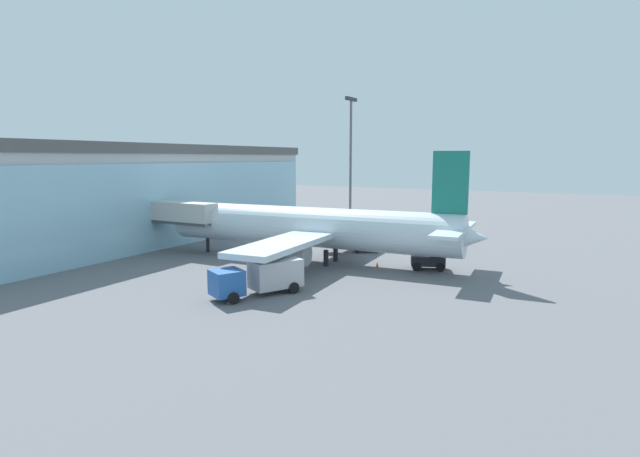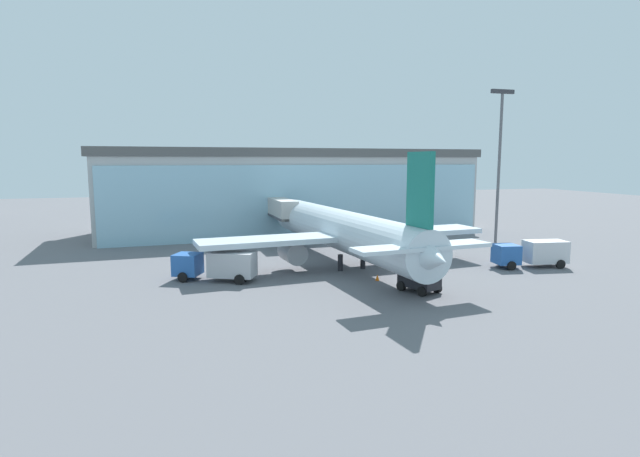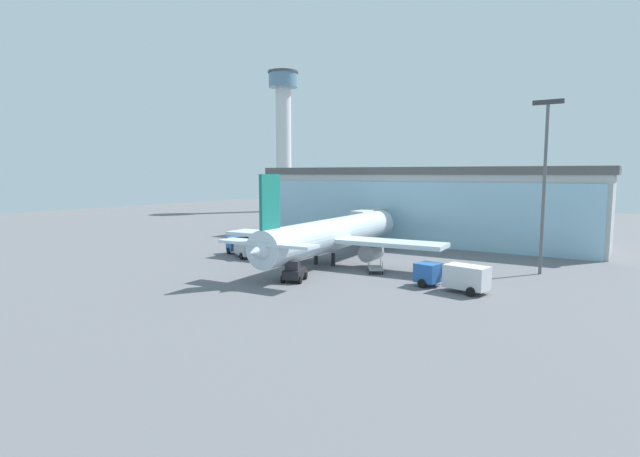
{
  "view_description": "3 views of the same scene",
  "coord_description": "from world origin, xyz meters",
  "px_view_note": "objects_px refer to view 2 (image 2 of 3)",
  "views": [
    {
      "loc": [
        -44.92,
        -17.27,
        10.73
      ],
      "look_at": [
        -0.58,
        7.99,
        3.43
      ],
      "focal_mm": 28.0,
      "sensor_mm": 36.0,
      "label": 1
    },
    {
      "loc": [
        -17.95,
        -38.66,
        10.65
      ],
      "look_at": [
        -3.62,
        8.91,
        3.86
      ],
      "focal_mm": 28.0,
      "sensor_mm": 36.0,
      "label": 2
    },
    {
      "loc": [
        32.79,
        -44.45,
        11.44
      ],
      "look_at": [
        -3.08,
        8.29,
        4.3
      ],
      "focal_mm": 28.0,
      "sensor_mm": 36.0,
      "label": 3
    }
  ],
  "objects_px": {
    "jet_bridge": "(276,207)",
    "fuel_truck": "(533,253)",
    "safety_cone_nose": "(377,277)",
    "baggage_cart": "(422,261)",
    "airplane": "(343,231)",
    "catering_truck": "(218,264)",
    "pushback_tug": "(420,280)",
    "apron_light_mast": "(500,154)",
    "safety_cone_wingtip": "(182,278)"
  },
  "relations": [
    {
      "from": "catering_truck",
      "to": "fuel_truck",
      "type": "height_order",
      "value": "same"
    },
    {
      "from": "pushback_tug",
      "to": "safety_cone_nose",
      "type": "xyz_separation_m",
      "value": [
        -1.77,
        4.66,
        -0.7
      ]
    },
    {
      "from": "jet_bridge",
      "to": "safety_cone_wingtip",
      "type": "distance_m",
      "value": 24.81
    },
    {
      "from": "apron_light_mast",
      "to": "pushback_tug",
      "type": "height_order",
      "value": "apron_light_mast"
    },
    {
      "from": "jet_bridge",
      "to": "fuel_truck",
      "type": "relative_size",
      "value": 1.98
    },
    {
      "from": "jet_bridge",
      "to": "safety_cone_wingtip",
      "type": "height_order",
      "value": "jet_bridge"
    },
    {
      "from": "baggage_cart",
      "to": "fuel_truck",
      "type": "bearing_deg",
      "value": 38.51
    },
    {
      "from": "airplane",
      "to": "baggage_cart",
      "type": "relative_size",
      "value": 10.94
    },
    {
      "from": "safety_cone_nose",
      "to": "catering_truck",
      "type": "bearing_deg",
      "value": 163.44
    },
    {
      "from": "baggage_cart",
      "to": "pushback_tug",
      "type": "relative_size",
      "value": 0.89
    },
    {
      "from": "pushback_tug",
      "to": "jet_bridge",
      "type": "bearing_deg",
      "value": -10.65
    },
    {
      "from": "jet_bridge",
      "to": "apron_light_mast",
      "type": "distance_m",
      "value": 29.61
    },
    {
      "from": "jet_bridge",
      "to": "safety_cone_nose",
      "type": "xyz_separation_m",
      "value": [
        3.85,
        -25.42,
        -4.11
      ]
    },
    {
      "from": "airplane",
      "to": "fuel_truck",
      "type": "xyz_separation_m",
      "value": [
        18.03,
        -6.1,
        -2.11
      ]
    },
    {
      "from": "catering_truck",
      "to": "pushback_tug",
      "type": "bearing_deg",
      "value": 176.67
    },
    {
      "from": "safety_cone_nose",
      "to": "safety_cone_wingtip",
      "type": "distance_m",
      "value": 17.37
    },
    {
      "from": "jet_bridge",
      "to": "fuel_truck",
      "type": "bearing_deg",
      "value": -140.53
    },
    {
      "from": "airplane",
      "to": "safety_cone_wingtip",
      "type": "relative_size",
      "value": 64.07
    },
    {
      "from": "fuel_truck",
      "to": "baggage_cart",
      "type": "xyz_separation_m",
      "value": [
        -10.44,
        3.52,
        -0.97
      ]
    },
    {
      "from": "fuel_truck",
      "to": "safety_cone_wingtip",
      "type": "relative_size",
      "value": 13.73
    },
    {
      "from": "baggage_cart",
      "to": "safety_cone_nose",
      "type": "height_order",
      "value": "baggage_cart"
    },
    {
      "from": "catering_truck",
      "to": "safety_cone_wingtip",
      "type": "distance_m",
      "value": 3.35
    },
    {
      "from": "catering_truck",
      "to": "pushback_tug",
      "type": "height_order",
      "value": "catering_truck"
    },
    {
      "from": "catering_truck",
      "to": "fuel_truck",
      "type": "xyz_separation_m",
      "value": [
        30.85,
        -3.32,
        0.0
      ]
    },
    {
      "from": "catering_truck",
      "to": "fuel_truck",
      "type": "bearing_deg",
      "value": -160.0
    },
    {
      "from": "catering_truck",
      "to": "baggage_cart",
      "type": "bearing_deg",
      "value": -153.29
    },
    {
      "from": "jet_bridge",
      "to": "catering_truck",
      "type": "xyz_separation_m",
      "value": [
        -9.82,
        -21.35,
        -2.92
      ]
    },
    {
      "from": "fuel_truck",
      "to": "safety_cone_nose",
      "type": "relative_size",
      "value": 13.73
    },
    {
      "from": "airplane",
      "to": "catering_truck",
      "type": "relative_size",
      "value": 4.68
    },
    {
      "from": "apron_light_mast",
      "to": "fuel_truck",
      "type": "relative_size",
      "value": 2.57
    },
    {
      "from": "jet_bridge",
      "to": "fuel_truck",
      "type": "distance_m",
      "value": 32.55
    },
    {
      "from": "fuel_truck",
      "to": "pushback_tug",
      "type": "relative_size",
      "value": 2.08
    },
    {
      "from": "fuel_truck",
      "to": "baggage_cart",
      "type": "height_order",
      "value": "fuel_truck"
    },
    {
      "from": "jet_bridge",
      "to": "safety_cone_wingtip",
      "type": "relative_size",
      "value": 27.22
    },
    {
      "from": "safety_cone_wingtip",
      "to": "apron_light_mast",
      "type": "bearing_deg",
      "value": 13.56
    },
    {
      "from": "airplane",
      "to": "pushback_tug",
      "type": "bearing_deg",
      "value": -172.26
    },
    {
      "from": "fuel_truck",
      "to": "pushback_tug",
      "type": "height_order",
      "value": "fuel_truck"
    },
    {
      "from": "pushback_tug",
      "to": "safety_cone_nose",
      "type": "height_order",
      "value": "pushback_tug"
    },
    {
      "from": "pushback_tug",
      "to": "airplane",
      "type": "bearing_deg",
      "value": -8.44
    },
    {
      "from": "jet_bridge",
      "to": "baggage_cart",
      "type": "relative_size",
      "value": 4.65
    },
    {
      "from": "pushback_tug",
      "to": "safety_cone_wingtip",
      "type": "height_order",
      "value": "pushback_tug"
    },
    {
      "from": "baggage_cart",
      "to": "safety_cone_wingtip",
      "type": "distance_m",
      "value": 23.49
    },
    {
      "from": "catering_truck",
      "to": "baggage_cart",
      "type": "height_order",
      "value": "catering_truck"
    },
    {
      "from": "apron_light_mast",
      "to": "safety_cone_nose",
      "type": "bearing_deg",
      "value": -148.01
    },
    {
      "from": "apron_light_mast",
      "to": "baggage_cart",
      "type": "bearing_deg",
      "value": -148.14
    },
    {
      "from": "safety_cone_wingtip",
      "to": "airplane",
      "type": "bearing_deg",
      "value": 7.96
    },
    {
      "from": "pushback_tug",
      "to": "safety_cone_nose",
      "type": "relative_size",
      "value": 6.61
    },
    {
      "from": "airplane",
      "to": "safety_cone_nose",
      "type": "xyz_separation_m",
      "value": [
        0.84,
        -6.85,
        -3.31
      ]
    },
    {
      "from": "safety_cone_wingtip",
      "to": "baggage_cart",
      "type": "bearing_deg",
      "value": -0.88
    },
    {
      "from": "jet_bridge",
      "to": "fuel_truck",
      "type": "xyz_separation_m",
      "value": [
        21.04,
        -24.67,
        -2.92
      ]
    }
  ]
}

